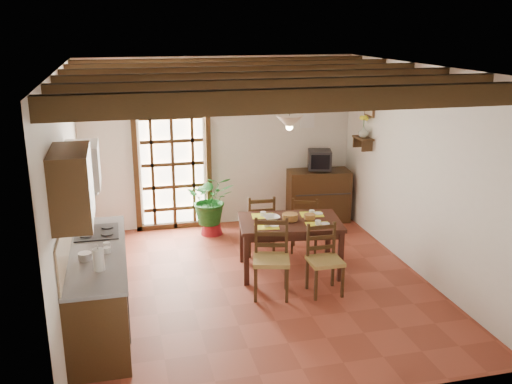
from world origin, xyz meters
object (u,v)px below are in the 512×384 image
object	(u,v)px
kitchen_counter	(99,287)
chair_near_right	(324,272)
chair_near_left	(271,273)
crt_tv	(320,160)
chair_far_left	(260,234)
chair_far_right	(304,234)
pendant_lamp	(289,121)
potted_plant	(211,200)
dining_table	(290,227)
sideboard	(318,196)

from	to	relation	value
kitchen_counter	chair_near_right	distance (m)	2.76
chair_near_left	crt_tv	size ratio (longest dim) A/B	2.12
chair_far_left	crt_tv	distance (m)	1.94
chair_far_right	pendant_lamp	xyz separation A→B (m)	(-0.43, -0.54, 1.81)
chair_far_left	potted_plant	xyz separation A→B (m)	(-0.57, 0.94, 0.28)
chair_near_right	chair_far_right	size ratio (longest dim) A/B	1.02
kitchen_counter	chair_near_left	bearing A→B (deg)	7.56
crt_tv	chair_far_left	bearing A→B (deg)	-123.63
kitchen_counter	pendant_lamp	xyz separation A→B (m)	(2.51, 1.02, 1.60)
kitchen_counter	chair_near_left	xyz separation A→B (m)	(2.07, 0.28, -0.17)
dining_table	kitchen_counter	bearing A→B (deg)	-151.83
dining_table	sideboard	size ratio (longest dim) A/B	1.40
sideboard	crt_tv	xyz separation A→B (m)	(0.00, -0.01, 0.64)
dining_table	sideboard	distance (m)	2.21
chair_near_right	sideboard	distance (m)	2.79
sideboard	kitchen_counter	bearing A→B (deg)	-136.38
chair_far_right	pendant_lamp	distance (m)	1.93
kitchen_counter	potted_plant	world-z (taller)	potted_plant
kitchen_counter	sideboard	distance (m)	4.58
potted_plant	pendant_lamp	bearing A→B (deg)	-63.00
pendant_lamp	dining_table	bearing A→B (deg)	-90.00
crt_tv	potted_plant	distance (m)	1.99
chair_far_right	pendant_lamp	size ratio (longest dim) A/B	1.03
chair_far_right	sideboard	xyz separation A→B (m)	(0.67, 1.27, 0.17)
chair_far_right	crt_tv	distance (m)	1.64
potted_plant	chair_far_left	bearing A→B (deg)	-58.98
potted_plant	pendant_lamp	distance (m)	2.33
potted_plant	crt_tv	bearing A→B (deg)	6.59
chair_near_right	chair_far_left	world-z (taller)	chair_far_left
potted_plant	sideboard	bearing A→B (deg)	6.77
dining_table	crt_tv	xyz separation A→B (m)	(1.10, 1.90, 0.44)
sideboard	chair_far_left	bearing A→B (deg)	-133.26
chair_far_right	potted_plant	xyz separation A→B (m)	(-1.24, 1.04, 0.30)
chair_near_left	pendant_lamp	world-z (taller)	pendant_lamp
chair_far_right	potted_plant	size ratio (longest dim) A/B	0.40
dining_table	chair_far_right	bearing A→B (deg)	64.18
dining_table	pendant_lamp	world-z (taller)	pendant_lamp
dining_table	potted_plant	size ratio (longest dim) A/B	0.69
potted_plant	chair_near_left	bearing A→B (deg)	-80.89
chair_near_right	chair_far_left	xyz separation A→B (m)	(-0.48, 1.48, 0.01)
chair_near_right	chair_far_right	distance (m)	1.39
dining_table	crt_tv	size ratio (longest dim) A/B	3.21
crt_tv	pendant_lamp	bearing A→B (deg)	-106.07
kitchen_counter	chair_far_left	distance (m)	2.81
dining_table	chair_far_left	bearing A→B (deg)	115.98
dining_table	chair_far_right	xyz separation A→B (m)	(0.43, 0.64, -0.37)
pendant_lamp	chair_far_left	bearing A→B (deg)	110.48
crt_tv	potted_plant	xyz separation A→B (m)	(-1.91, -0.22, -0.51)
sideboard	chair_near_right	bearing A→B (deg)	-102.51
chair_far_right	crt_tv	world-z (taller)	crt_tv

